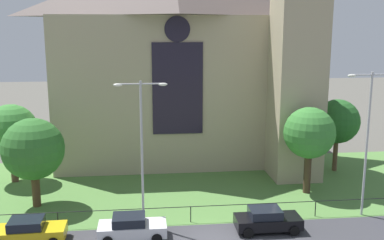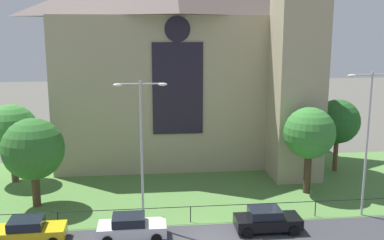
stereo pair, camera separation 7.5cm
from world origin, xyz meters
name	(u,v)px [view 1 (the left image)]	position (x,y,z in m)	size (l,w,h in m)	color
ground	(195,184)	(0.00, 10.00, 0.00)	(160.00, 160.00, 0.00)	#56544C
grass_verge	(198,192)	(0.00, 8.00, 0.00)	(120.00, 20.00, 0.01)	#517F3D
church_building	(181,56)	(-0.40, 18.42, 10.27)	(23.20, 16.20, 26.00)	tan
iron_railing	(191,208)	(-1.17, 2.50, 0.98)	(34.91, 0.07, 1.13)	black
tree_left_far	(11,131)	(-15.21, 12.39, 4.46)	(4.36, 4.36, 6.68)	brown
tree_right_far	(337,122)	(13.25, 12.30, 4.60)	(4.00, 4.00, 6.63)	brown
tree_left_near	(33,149)	(-12.11, 6.54, 4.32)	(4.46, 4.46, 6.58)	#4C3823
tree_right_near	(309,133)	(8.62, 7.07, 4.83)	(4.02, 4.02, 6.90)	#423021
streetlamp_near	(142,137)	(-4.33, 2.40, 5.99)	(3.37, 0.26, 9.63)	#B2B2B7
streetlamp_far	(368,128)	(10.87, 2.40, 6.21)	(3.37, 0.26, 10.03)	#B2B2B7
parked_car_yellow	(29,231)	(-11.23, 0.67, 0.74)	(4.24, 2.10, 1.51)	gold
parked_car_white	(132,227)	(-5.07, 0.52, 0.74)	(4.20, 2.03, 1.51)	silver
parked_car_black	(267,220)	(3.58, 0.67, 0.74)	(4.21, 2.05, 1.51)	black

